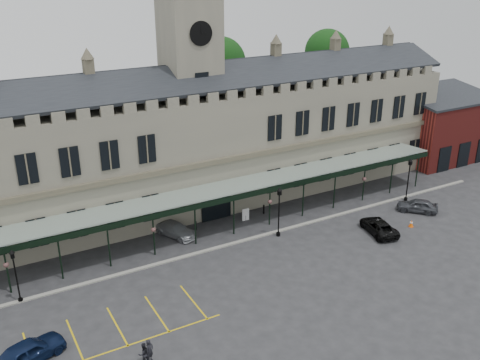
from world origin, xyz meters
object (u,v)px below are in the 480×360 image
lamp_post_right (409,176)px  person_a (150,351)px  traffic_cone (411,224)px  car_right_a (417,205)px  car_van (379,227)px  car_taxi (175,229)px  car_left_a (29,351)px  clock_tower (191,81)px  lamp_post_mid (279,207)px  lamp_post_left (15,271)px  station_building (194,145)px  person_b (144,353)px  sign_board (246,215)px

lamp_post_right → person_a: size_ratio=2.84×
traffic_cone → car_right_a: car_right_a is taller
traffic_cone → person_a: (-29.11, -5.61, 0.51)m
person_a → car_van: bearing=-18.1°
car_taxi → car_left_a: bearing=-166.5°
clock_tower → lamp_post_right: (20.12, -11.13, -10.24)m
person_a → lamp_post_mid: bearing=0.1°
car_taxi → car_van: 19.41m
car_taxi → car_right_a: bearing=-40.9°
clock_tower → lamp_post_left: (-19.55, -10.51, -10.41)m
station_building → car_van: 20.41m
traffic_cone → person_a: 29.65m
car_van → clock_tower: bearing=-38.7°
clock_tower → car_van: clock_tower is taller
person_a → clock_tower: bearing=26.7°
station_building → lamp_post_right: station_building is taller
station_building → lamp_post_right: bearing=-28.8°
car_left_a → car_right_a: (38.98, 3.99, -0.10)m
clock_tower → person_b: (-13.60, -21.56, -12.35)m
lamp_post_mid → car_left_a: bearing=-164.3°
station_building → car_left_a: size_ratio=12.83×
car_left_a → traffic_cone: bearing=-107.1°
lamp_post_mid → person_a: (-16.70, -10.42, -2.11)m
lamp_post_mid → car_right_a: bearing=-9.5°
clock_tower → lamp_post_mid: clock_tower is taller
car_van → car_right_a: car_right_a is taller
clock_tower → car_van: (12.21, -15.37, -12.46)m
lamp_post_mid → car_taxi: size_ratio=1.12×
station_building → lamp_post_left: station_building is taller
car_left_a → car_taxi: car_left_a is taller
sign_board → car_right_a: car_right_a is taller
lamp_post_right → car_right_a: bearing=-112.8°
lamp_post_right → car_van: size_ratio=1.03×
lamp_post_right → car_left_a: size_ratio=1.04×
clock_tower → lamp_post_left: bearing=-151.7°
lamp_post_mid → car_left_a: lamp_post_mid is taller
sign_board → person_b: (-16.01, -14.72, 0.14)m
lamp_post_mid → sign_board: (-1.09, 4.34, -2.34)m
car_left_a → lamp_post_mid: bearing=-94.3°
lamp_post_left → car_taxi: bearing=15.8°
clock_tower → lamp_post_mid: size_ratio=4.96×
lamp_post_left → sign_board: (21.96, 3.67, -2.08)m
car_taxi → car_right_a: 25.11m
lamp_post_right → lamp_post_mid: bearing=-179.8°
station_building → sign_board: size_ratio=46.95×
lamp_post_left → car_van: size_ratio=0.97×
clock_tower → lamp_post_mid: (3.50, -11.18, -10.15)m
traffic_cone → car_taxi: 23.01m
sign_board → car_taxi: bearing=-178.9°
traffic_cone → person_b: bearing=-169.3°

